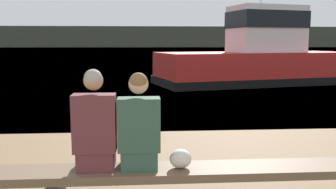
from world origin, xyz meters
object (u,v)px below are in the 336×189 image
at_px(shopping_bag, 181,159).
at_px(tugboat_red, 259,59).
at_px(bench_main, 56,178).
at_px(person_left, 95,128).
at_px(person_right, 139,129).

height_order(shopping_bag, tugboat_red, tugboat_red).
distance_m(bench_main, tugboat_red, 13.46).
bearing_deg(person_left, tugboat_red, 65.41).
xyz_separation_m(bench_main, person_right, (0.85, 0.01, 0.49)).
xyz_separation_m(person_left, tugboat_red, (5.52, 12.06, 0.14)).
distance_m(bench_main, person_left, 0.65).
bearing_deg(tugboat_red, person_right, 143.37).
relative_size(person_right, shopping_bag, 4.37).
xyz_separation_m(bench_main, tugboat_red, (5.93, 12.07, 0.64)).
height_order(person_left, person_right, person_left).
xyz_separation_m(bench_main, person_left, (0.41, 0.01, 0.50)).
height_order(person_left, tugboat_red, tugboat_red).
bearing_deg(tugboat_red, shopping_bag, 145.15).
bearing_deg(person_right, bench_main, -179.20).
distance_m(bench_main, person_right, 0.98).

